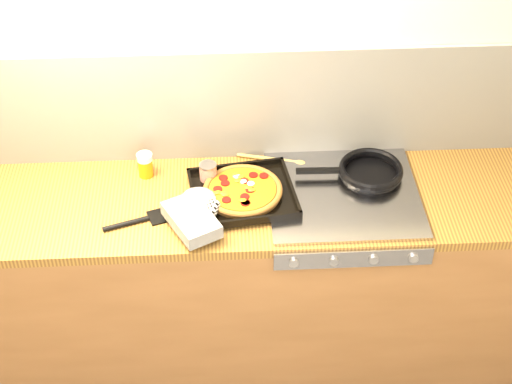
{
  "coord_description": "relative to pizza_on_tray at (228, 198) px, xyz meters",
  "views": [
    {
      "loc": [
        -0.03,
        -1.27,
        2.92
      ],
      "look_at": [
        0.1,
        1.08,
        0.95
      ],
      "focal_mm": 55.0,
      "sensor_mm": 36.0,
      "label": 1
    }
  ],
  "objects": [
    {
      "name": "frying_pan",
      "position": [
        0.58,
        0.14,
        -0.0
      ],
      "size": [
        0.44,
        0.27,
        0.04
      ],
      "color": "black",
      "rests_on": "stovetop"
    },
    {
      "name": "black_spatula",
      "position": [
        -0.34,
        -0.07,
        -0.04
      ],
      "size": [
        0.28,
        0.14,
        0.02
      ],
      "color": "black",
      "rests_on": "counter_run"
    },
    {
      "name": "wooden_spoon",
      "position": [
        0.22,
        0.27,
        -0.03
      ],
      "size": [
        0.3,
        0.11,
        0.02
      ],
      "color": "#A58546",
      "rests_on": "counter_run"
    },
    {
      "name": "room_shell",
      "position": [
        0.01,
        0.33,
        0.21
      ],
      "size": [
        3.2,
        3.2,
        3.2
      ],
      "color": "white",
      "rests_on": "ground"
    },
    {
      "name": "tomato_can",
      "position": [
        -0.08,
        0.14,
        0.01
      ],
      "size": [
        0.08,
        0.08,
        0.1
      ],
      "color": "#9E170C",
      "rests_on": "counter_run"
    },
    {
      "name": "pizza_on_tray",
      "position": [
        0.0,
        0.0,
        0.0
      ],
      "size": [
        0.54,
        0.52,
        0.07
      ],
      "color": "black",
      "rests_on": "stovetop"
    },
    {
      "name": "stovetop",
      "position": [
        0.46,
        0.04,
        -0.04
      ],
      "size": [
        0.6,
        0.56,
        0.02
      ],
      "primitive_type": "cube",
      "color": "#9B9BA0",
      "rests_on": "counter_run"
    },
    {
      "name": "juice_glass",
      "position": [
        -0.33,
        0.21,
        0.01
      ],
      "size": [
        0.08,
        0.08,
        0.11
      ],
      "color": "orange",
      "rests_on": "counter_run"
    },
    {
      "name": "counter_run",
      "position": [
        0.01,
        0.04,
        -0.49
      ],
      "size": [
        3.2,
        0.62,
        0.9
      ],
      "color": "#936038",
      "rests_on": "ground"
    }
  ]
}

